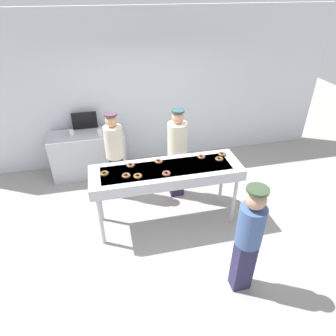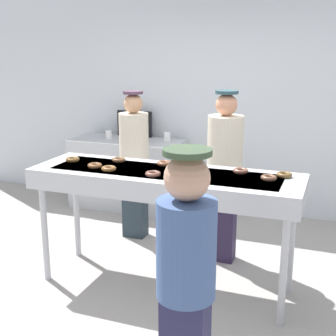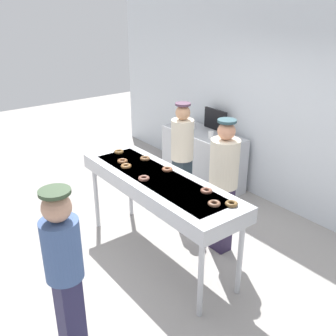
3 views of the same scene
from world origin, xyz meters
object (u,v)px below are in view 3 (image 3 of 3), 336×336
at_px(chocolate_donut_4, 144,178).
at_px(prep_counter, 203,158).
at_px(chocolate_donut_1, 145,158).
at_px(paper_cup_2, 193,126).
at_px(fryer_conveyor, 158,185).
at_px(chocolate_donut_6, 122,161).
at_px(chocolate_donut_0, 126,166).
at_px(chocolate_donut_8, 119,152).
at_px(paper_cup_1, 211,135).
at_px(menu_display, 215,120).
at_px(paper_cup_0, 232,136).
at_px(chocolate_donut_7, 206,191).
at_px(chocolate_donut_2, 167,169).
at_px(worker_assistant, 182,153).
at_px(chocolate_donut_5, 214,204).
at_px(worker_baker, 223,180).
at_px(customer_waiting, 64,267).
at_px(chocolate_donut_3, 231,204).

height_order(chocolate_donut_4, prep_counter, chocolate_donut_4).
relative_size(chocolate_donut_1, paper_cup_2, 1.20).
relative_size(fryer_conveyor, chocolate_donut_6, 18.17).
bearing_deg(chocolate_donut_0, chocolate_donut_8, 158.96).
xyz_separation_m(chocolate_donut_0, paper_cup_1, (-0.48, 1.83, -0.11)).
bearing_deg(menu_display, chocolate_donut_8, -81.78).
bearing_deg(menu_display, paper_cup_0, -13.61).
height_order(chocolate_donut_7, menu_display, menu_display).
xyz_separation_m(chocolate_donut_7, prep_counter, (-1.80, 1.61, -0.61)).
bearing_deg(chocolate_donut_1, chocolate_donut_2, 2.02).
distance_m(worker_assistant, paper_cup_0, 0.98).
distance_m(chocolate_donut_5, worker_baker, 0.83).
xyz_separation_m(customer_waiting, menu_display, (-1.86, 3.45, 0.18)).
xyz_separation_m(chocolate_donut_4, paper_cup_1, (-0.89, 1.85, -0.11)).
height_order(chocolate_donut_1, chocolate_donut_7, same).
relative_size(chocolate_donut_8, worker_assistant, 0.08).
xyz_separation_m(chocolate_donut_1, menu_display, (-0.68, 1.86, 0.01)).
height_order(chocolate_donut_3, worker_assistant, worker_assistant).
bearing_deg(menu_display, paper_cup_2, -136.15).
height_order(chocolate_donut_4, worker_baker, worker_baker).
bearing_deg(chocolate_donut_7, chocolate_donut_3, 0.45).
height_order(chocolate_donut_2, paper_cup_0, chocolate_donut_2).
height_order(fryer_conveyor, chocolate_donut_0, chocolate_donut_0).
relative_size(chocolate_donut_0, paper_cup_2, 1.20).
height_order(worker_baker, customer_waiting, worker_baker).
distance_m(fryer_conveyor, menu_display, 2.36).
height_order(worker_baker, paper_cup_0, worker_baker).
bearing_deg(chocolate_donut_4, chocolate_donut_3, 19.03).
bearing_deg(paper_cup_2, chocolate_donut_1, -59.65).
height_order(chocolate_donut_0, worker_baker, worker_baker).
bearing_deg(worker_assistant, chocolate_donut_7, 140.64).
distance_m(chocolate_donut_3, chocolate_donut_8, 1.87).
bearing_deg(customer_waiting, chocolate_donut_0, 146.57).
distance_m(chocolate_donut_4, paper_cup_0, 2.18).
distance_m(chocolate_donut_8, customer_waiting, 2.15).
height_order(chocolate_donut_5, paper_cup_1, chocolate_donut_5).
relative_size(chocolate_donut_7, paper_cup_2, 1.20).
bearing_deg(prep_counter, paper_cup_2, 179.53).
bearing_deg(chocolate_donut_1, chocolate_donut_0, -78.60).
height_order(chocolate_donut_4, paper_cup_2, chocolate_donut_4).
relative_size(chocolate_donut_0, chocolate_donut_2, 1.00).
relative_size(chocolate_donut_4, paper_cup_1, 1.20).
relative_size(chocolate_donut_2, customer_waiting, 0.08).
relative_size(chocolate_donut_5, worker_assistant, 0.08).
xyz_separation_m(paper_cup_0, paper_cup_2, (-0.76, -0.13, 0.00)).
bearing_deg(chocolate_donut_6, customer_waiting, -46.38).
bearing_deg(chocolate_donut_3, worker_assistant, 155.58).
bearing_deg(worker_baker, chocolate_donut_2, 65.07).
bearing_deg(chocolate_donut_1, chocolate_donut_6, -109.80).
xyz_separation_m(chocolate_donut_5, worker_baker, (-0.51, 0.64, -0.12)).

